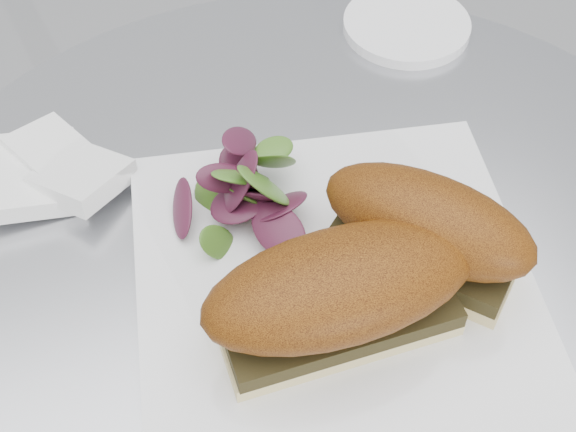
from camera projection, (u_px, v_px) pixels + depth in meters
name	position (u px, v px, depth m)	size (l,w,h in m)	color
table	(314.00, 415.00, 0.79)	(0.70, 0.70, 0.73)	#B4B5BB
plate	(334.00, 284.00, 0.58)	(0.28, 0.28, 0.02)	white
sandwich_left	(339.00, 293.00, 0.52)	(0.19, 0.09, 0.08)	beige
sandwich_right	(427.00, 229.00, 0.55)	(0.15, 0.16, 0.08)	beige
salad	(243.00, 186.00, 0.60)	(0.10, 0.10, 0.05)	#518029
napkin	(56.00, 183.00, 0.64)	(0.11, 0.11, 0.02)	white
saucer	(407.00, 25.00, 0.78)	(0.12, 0.12, 0.01)	white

